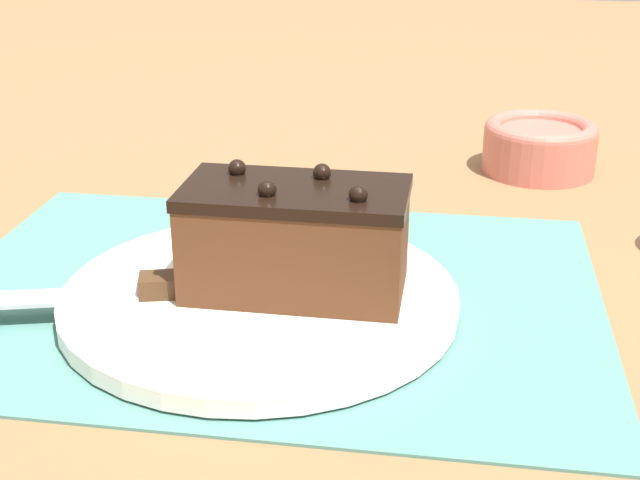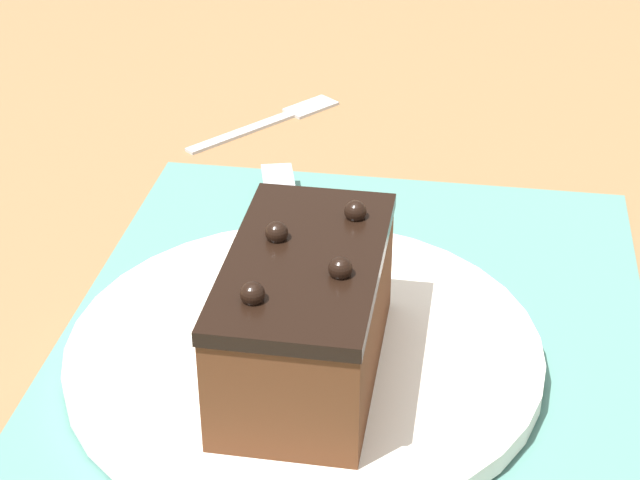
{
  "view_description": "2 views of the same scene",
  "coord_description": "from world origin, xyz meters",
  "px_view_note": "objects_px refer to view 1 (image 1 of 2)",
  "views": [
    {
      "loc": [
        0.12,
        -0.55,
        0.28
      ],
      "look_at": [
        0.03,
        0.01,
        0.04
      ],
      "focal_mm": 50.0,
      "sensor_mm": 36.0,
      "label": 1
    },
    {
      "loc": [
        0.47,
        0.06,
        0.37
      ],
      "look_at": [
        -0.03,
        -0.02,
        0.07
      ],
      "focal_mm": 60.0,
      "sensor_mm": 36.0,
      "label": 2
    }
  ],
  "objects_px": {
    "cake_plate": "(264,298)",
    "small_bowl": "(540,145)",
    "serving_knife": "(137,289)",
    "chocolate_cake": "(295,239)"
  },
  "relations": [
    {
      "from": "cake_plate",
      "to": "serving_knife",
      "type": "relative_size",
      "value": 1.34
    },
    {
      "from": "small_bowl",
      "to": "chocolate_cake",
      "type": "bearing_deg",
      "value": -119.12
    },
    {
      "from": "cake_plate",
      "to": "chocolate_cake",
      "type": "distance_m",
      "value": 0.05
    },
    {
      "from": "serving_knife",
      "to": "small_bowl",
      "type": "height_order",
      "value": "small_bowl"
    },
    {
      "from": "cake_plate",
      "to": "small_bowl",
      "type": "height_order",
      "value": "small_bowl"
    },
    {
      "from": "cake_plate",
      "to": "serving_knife",
      "type": "distance_m",
      "value": 0.08
    },
    {
      "from": "serving_knife",
      "to": "small_bowl",
      "type": "bearing_deg",
      "value": -54.05
    },
    {
      "from": "serving_knife",
      "to": "cake_plate",
      "type": "bearing_deg",
      "value": -90.55
    },
    {
      "from": "chocolate_cake",
      "to": "small_bowl",
      "type": "distance_m",
      "value": 0.37
    },
    {
      "from": "cake_plate",
      "to": "small_bowl",
      "type": "xyz_separation_m",
      "value": [
        0.2,
        0.33,
        0.02
      ]
    }
  ]
}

